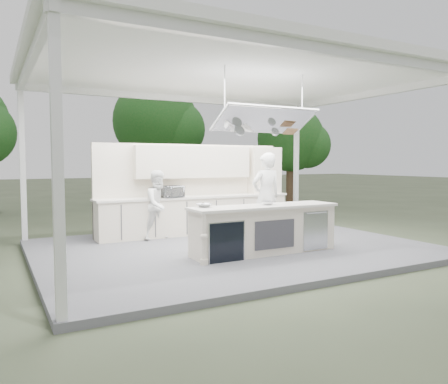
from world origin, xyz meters
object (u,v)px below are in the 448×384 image
back_counter (196,214)px  head_chef (266,196)px  sous_chef (159,205)px  demo_island (264,229)px

back_counter → head_chef: head_chef is taller
back_counter → sous_chef: sous_chef is taller
demo_island → head_chef: (0.90, 1.27, 0.53)m
sous_chef → head_chef: bearing=-47.3°
demo_island → sous_chef: size_ratio=1.92×
head_chef → sous_chef: bearing=-27.3°
demo_island → back_counter: (-0.18, 2.81, 0.00)m
head_chef → sous_chef: size_ratio=1.25×
back_counter → head_chef: bearing=-55.0°
sous_chef → back_counter: bearing=-1.4°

